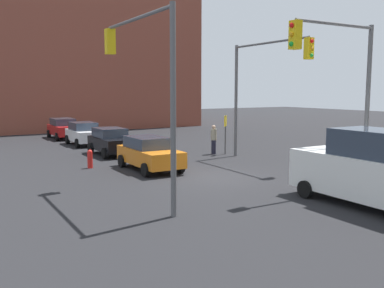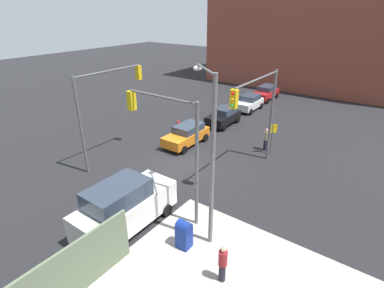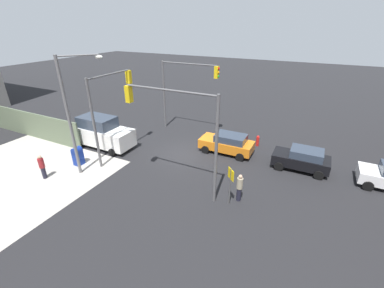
{
  "view_description": "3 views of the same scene",
  "coord_description": "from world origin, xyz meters",
  "px_view_note": "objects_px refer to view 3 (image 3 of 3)",
  "views": [
    {
      "loc": [
        15.93,
        -10.6,
        3.92
      ],
      "look_at": [
        -1.96,
        -0.02,
        1.29
      ],
      "focal_mm": 40.0,
      "sensor_mm": 36.0,
      "label": 1
    },
    {
      "loc": [
        14.68,
        11.61,
        10.18
      ],
      "look_at": [
        -1.41,
        -0.07,
        1.09
      ],
      "focal_mm": 28.0,
      "sensor_mm": 36.0,
      "label": 2
    },
    {
      "loc": [
        -8.88,
        16.22,
        9.73
      ],
      "look_at": [
        -1.24,
        0.93,
        1.54
      ],
      "focal_mm": 24.0,
      "sensor_mm": 36.0,
      "label": 3
    }
  ],
  "objects_px": {
    "mailbox_blue": "(78,155)",
    "sedan_black": "(302,159)",
    "street_lamp_corner": "(73,109)",
    "hatchback_orange": "(227,143)",
    "traffic_signal_ne_corner": "(109,101)",
    "van_white_delivery": "(102,132)",
    "pedestrian_waiting": "(42,167)",
    "traffic_signal_se_corner": "(184,83)",
    "fire_hydrant": "(258,141)",
    "pedestrian_crossing": "(239,187)",
    "traffic_signal_nw_corner": "(178,122)"
  },
  "relations": [
    {
      "from": "hatchback_orange",
      "to": "van_white_delivery",
      "type": "xyz_separation_m",
      "value": [
        9.91,
        3.62,
        0.44
      ]
    },
    {
      "from": "traffic_signal_nw_corner",
      "to": "traffic_signal_ne_corner",
      "type": "xyz_separation_m",
      "value": [
        6.68,
        -1.66,
        -0.1
      ]
    },
    {
      "from": "fire_hydrant",
      "to": "hatchback_orange",
      "type": "height_order",
      "value": "hatchback_orange"
    },
    {
      "from": "sedan_black",
      "to": "pedestrian_crossing",
      "type": "relative_size",
      "value": 2.16
    },
    {
      "from": "pedestrian_waiting",
      "to": "hatchback_orange",
      "type": "bearing_deg",
      "value": 92.74
    },
    {
      "from": "mailbox_blue",
      "to": "sedan_black",
      "type": "relative_size",
      "value": 0.37
    },
    {
      "from": "hatchback_orange",
      "to": "traffic_signal_ne_corner",
      "type": "bearing_deg",
      "value": 31.57
    },
    {
      "from": "fire_hydrant",
      "to": "sedan_black",
      "type": "bearing_deg",
      "value": 146.43
    },
    {
      "from": "sedan_black",
      "to": "hatchback_orange",
      "type": "relative_size",
      "value": 0.9
    },
    {
      "from": "traffic_signal_ne_corner",
      "to": "hatchback_orange",
      "type": "distance_m",
      "value": 9.64
    },
    {
      "from": "traffic_signal_se_corner",
      "to": "fire_hydrant",
      "type": "height_order",
      "value": "traffic_signal_se_corner"
    },
    {
      "from": "pedestrian_crossing",
      "to": "fire_hydrant",
      "type": "bearing_deg",
      "value": -155.15
    },
    {
      "from": "mailbox_blue",
      "to": "fire_hydrant",
      "type": "height_order",
      "value": "mailbox_blue"
    },
    {
      "from": "mailbox_blue",
      "to": "sedan_black",
      "type": "height_order",
      "value": "sedan_black"
    },
    {
      "from": "sedan_black",
      "to": "pedestrian_waiting",
      "type": "relative_size",
      "value": 2.2
    },
    {
      "from": "traffic_signal_nw_corner",
      "to": "sedan_black",
      "type": "distance_m",
      "value": 9.81
    },
    {
      "from": "sedan_black",
      "to": "pedestrian_crossing",
      "type": "xyz_separation_m",
      "value": [
        2.95,
        5.51,
        0.09
      ]
    },
    {
      "from": "traffic_signal_nw_corner",
      "to": "traffic_signal_se_corner",
      "type": "relative_size",
      "value": 1.0
    },
    {
      "from": "pedestrian_crossing",
      "to": "pedestrian_waiting",
      "type": "relative_size",
      "value": 1.02
    },
    {
      "from": "mailbox_blue",
      "to": "hatchback_orange",
      "type": "bearing_deg",
      "value": -143.7
    },
    {
      "from": "street_lamp_corner",
      "to": "mailbox_blue",
      "type": "height_order",
      "value": "street_lamp_corner"
    },
    {
      "from": "traffic_signal_se_corner",
      "to": "van_white_delivery",
      "type": "height_order",
      "value": "traffic_signal_se_corner"
    },
    {
      "from": "traffic_signal_se_corner",
      "to": "pedestrian_crossing",
      "type": "xyz_separation_m",
      "value": [
        -8.11,
        8.3,
        -3.71
      ]
    },
    {
      "from": "traffic_signal_se_corner",
      "to": "mailbox_blue",
      "type": "relative_size",
      "value": 4.55
    },
    {
      "from": "mailbox_blue",
      "to": "pedestrian_waiting",
      "type": "distance_m",
      "value": 2.48
    },
    {
      "from": "fire_hydrant",
      "to": "van_white_delivery",
      "type": "relative_size",
      "value": 0.17
    },
    {
      "from": "traffic_signal_ne_corner",
      "to": "van_white_delivery",
      "type": "bearing_deg",
      "value": -24.05
    },
    {
      "from": "street_lamp_corner",
      "to": "fire_hydrant",
      "type": "height_order",
      "value": "street_lamp_corner"
    },
    {
      "from": "pedestrian_waiting",
      "to": "sedan_black",
      "type": "bearing_deg",
      "value": 80.1
    },
    {
      "from": "van_white_delivery",
      "to": "pedestrian_crossing",
      "type": "height_order",
      "value": "van_white_delivery"
    },
    {
      "from": "traffic_signal_se_corner",
      "to": "pedestrian_crossing",
      "type": "distance_m",
      "value": 12.19
    },
    {
      "from": "traffic_signal_ne_corner",
      "to": "pedestrian_crossing",
      "type": "xyz_separation_m",
      "value": [
        -10.3,
        0.96,
        -3.63
      ]
    },
    {
      "from": "street_lamp_corner",
      "to": "hatchback_orange",
      "type": "bearing_deg",
      "value": -137.65
    },
    {
      "from": "traffic_signal_ne_corner",
      "to": "pedestrian_crossing",
      "type": "bearing_deg",
      "value": 174.68
    },
    {
      "from": "sedan_black",
      "to": "pedestrian_waiting",
      "type": "xyz_separation_m",
      "value": [
        15.55,
        9.11,
        0.07
      ]
    },
    {
      "from": "traffic_signal_ne_corner",
      "to": "van_white_delivery",
      "type": "height_order",
      "value": "traffic_signal_ne_corner"
    },
    {
      "from": "traffic_signal_ne_corner",
      "to": "street_lamp_corner",
      "type": "xyz_separation_m",
      "value": [
        0.46,
        2.68,
        0.13
      ]
    },
    {
      "from": "street_lamp_corner",
      "to": "van_white_delivery",
      "type": "bearing_deg",
      "value": -63.31
    },
    {
      "from": "mailbox_blue",
      "to": "van_white_delivery",
      "type": "height_order",
      "value": "van_white_delivery"
    },
    {
      "from": "fire_hydrant",
      "to": "traffic_signal_nw_corner",
      "type": "bearing_deg",
      "value": 72.05
    },
    {
      "from": "traffic_signal_se_corner",
      "to": "traffic_signal_ne_corner",
      "type": "xyz_separation_m",
      "value": [
        2.19,
        7.34,
        -0.08
      ]
    },
    {
      "from": "traffic_signal_ne_corner",
      "to": "mailbox_blue",
      "type": "xyz_separation_m",
      "value": [
        1.7,
        2.16,
        -3.8
      ]
    },
    {
      "from": "mailbox_blue",
      "to": "sedan_black",
      "type": "distance_m",
      "value": 16.39
    },
    {
      "from": "mailbox_blue",
      "to": "hatchback_orange",
      "type": "relative_size",
      "value": 0.34
    },
    {
      "from": "traffic_signal_ne_corner",
      "to": "van_white_delivery",
      "type": "relative_size",
      "value": 1.2
    },
    {
      "from": "pedestrian_crossing",
      "to": "pedestrian_waiting",
      "type": "bearing_deg",
      "value": -54.91
    },
    {
      "from": "hatchback_orange",
      "to": "traffic_signal_se_corner",
      "type": "bearing_deg",
      "value": -26.47
    },
    {
      "from": "fire_hydrant",
      "to": "sedan_black",
      "type": "distance_m",
      "value": 4.51
    },
    {
      "from": "street_lamp_corner",
      "to": "van_white_delivery",
      "type": "xyz_separation_m",
      "value": [
        1.87,
        -3.72,
        -3.42
      ]
    },
    {
      "from": "mailbox_blue",
      "to": "van_white_delivery",
      "type": "xyz_separation_m",
      "value": [
        0.63,
        -3.2,
        0.52
      ]
    }
  ]
}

